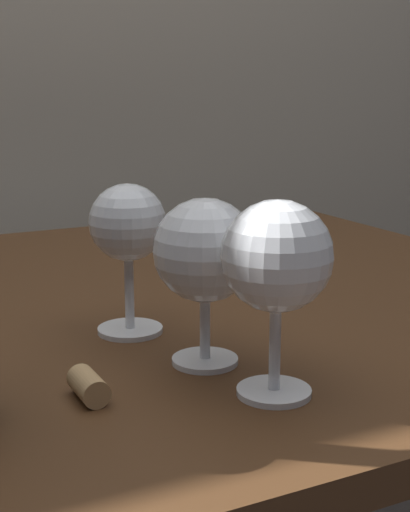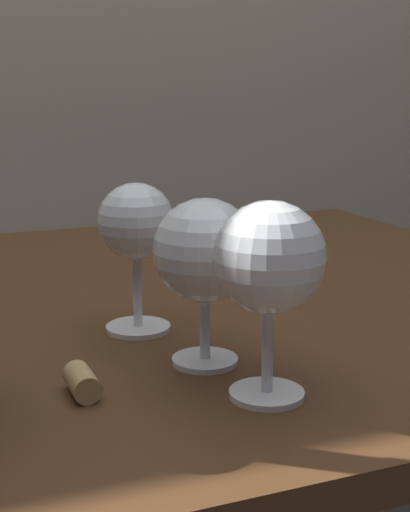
{
  "view_description": "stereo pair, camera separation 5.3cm",
  "coord_description": "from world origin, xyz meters",
  "px_view_note": "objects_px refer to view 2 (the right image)",
  "views": [
    {
      "loc": [
        -0.23,
        -0.77,
        0.97
      ],
      "look_at": [
        0.06,
        -0.22,
        0.83
      ],
      "focal_mm": 53.48,
      "sensor_mm": 36.0,
      "label": 1
    },
    {
      "loc": [
        -0.18,
        -0.79,
        0.97
      ],
      "look_at": [
        0.06,
        -0.22,
        0.83
      ],
      "focal_mm": 53.48,
      "sensor_mm": 36.0,
      "label": 2
    }
  ],
  "objects_px": {
    "wine_glass_amber": "(269,262)",
    "wine_glass_port": "(205,254)",
    "wine_glass_chardonnay": "(136,225)",
    "cork": "(82,382)"
  },
  "relations": [
    {
      "from": "wine_glass_amber",
      "to": "cork",
      "type": "xyz_separation_m",
      "value": [
        -0.13,
        0.06,
        -0.1
      ]
    },
    {
      "from": "cork",
      "to": "wine_glass_port",
      "type": "bearing_deg",
      "value": 13.7
    },
    {
      "from": "wine_glass_chardonnay",
      "to": "cork",
      "type": "bearing_deg",
      "value": -122.98
    },
    {
      "from": "wine_glass_amber",
      "to": "wine_glass_port",
      "type": "distance_m",
      "value": 0.09
    },
    {
      "from": "wine_glass_amber",
      "to": "wine_glass_chardonnay",
      "type": "height_order",
      "value": "wine_glass_amber"
    },
    {
      "from": "wine_glass_amber",
      "to": "wine_glass_port",
      "type": "xyz_separation_m",
      "value": [
        -0.02,
        0.08,
        -0.01
      ]
    },
    {
      "from": "wine_glass_amber",
      "to": "wine_glass_port",
      "type": "bearing_deg",
      "value": 101.43
    },
    {
      "from": "wine_glass_amber",
      "to": "cork",
      "type": "relative_size",
      "value": 3.66
    },
    {
      "from": "wine_glass_amber",
      "to": "wine_glass_chardonnay",
      "type": "xyz_separation_m",
      "value": [
        -0.04,
        0.19,
        -0.0
      ]
    },
    {
      "from": "wine_glass_port",
      "to": "wine_glass_chardonnay",
      "type": "height_order",
      "value": "same"
    }
  ]
}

